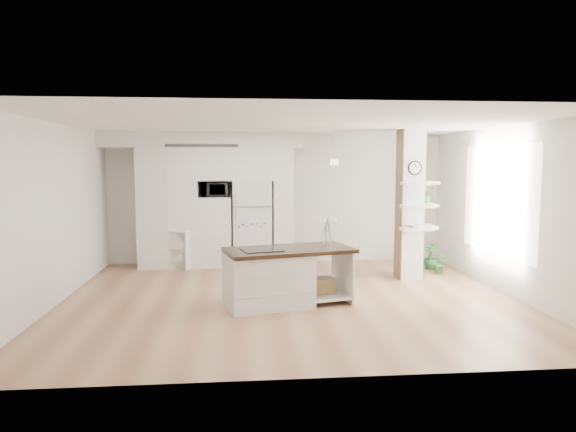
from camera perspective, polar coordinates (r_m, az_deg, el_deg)
The scene contains 14 objects.
floor at distance 8.13m, azimuth 0.22°, elevation -9.11°, with size 7.00×6.00×0.01m, color tan.
room at distance 7.85m, azimuth 0.22°, elevation 4.08°, with size 7.04×6.04×2.72m.
cabinet_wall at distance 10.52m, azimuth -9.06°, elevation 2.59°, with size 4.00×0.71×2.70m.
refrigerator at distance 10.57m, azimuth -3.99°, elevation -0.77°, with size 0.78×0.69×1.75m.
column at distance 9.50m, azimuth 13.99°, elevation 1.19°, with size 0.69×0.90×2.70m.
window at distance 9.17m, azimuth 22.25°, elevation 1.68°, with size 2.40×2.40×0.00m, color white.
pendant_light at distance 8.33m, azimuth 11.91°, elevation 5.88°, with size 0.12×0.12×0.10m, color white.
kitchen_island at distance 7.65m, azimuth -1.38°, elevation -6.65°, with size 2.03×1.31×1.41m.
bookshelf at distance 10.53m, azimuth -12.22°, elevation -3.89°, with size 0.75×0.59×0.78m.
floor_plant_a at distance 10.18m, azimuth 16.54°, elevation -5.05°, with size 0.23×0.19×0.42m, color #2C6F31.
floor_plant_b at distance 10.63m, azimuth 15.54°, elevation -4.36°, with size 0.28×0.28×0.49m, color #2C6F31.
microwave at distance 10.46m, azimuth -8.13°, elevation 2.93°, with size 0.54×0.37×0.30m, color #2D2D2D.
shelf_plant at distance 9.73m, azimuth 15.09°, elevation 2.30°, with size 0.27×0.23×0.30m, color #2C6F31.
decor_bowl at distance 9.29m, azimuth 13.94°, elevation -1.08°, with size 0.22×0.22×0.05m, color white.
Camera 1 is at (-0.74, -7.81, 2.12)m, focal length 32.00 mm.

